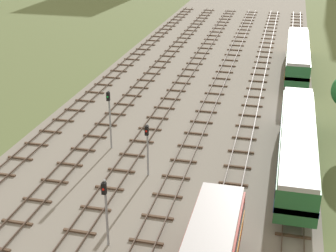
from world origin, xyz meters
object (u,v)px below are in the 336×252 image
(diesel_railcar_right_near, at_px, (297,143))
(signal_post_mid, at_px, (147,143))
(signal_post_near, at_px, (109,112))
(diesel_railcar_right_mid, at_px, (298,54))
(signal_post_nearest, at_px, (106,205))

(diesel_railcar_right_near, relative_size, signal_post_mid, 4.38)
(signal_post_near, xyz_separation_m, signal_post_mid, (4.76, -4.21, -0.58))
(diesel_railcar_right_mid, distance_m, signal_post_near, 32.85)
(diesel_railcar_right_mid, height_order, signal_post_nearest, signal_post_nearest)
(signal_post_nearest, bearing_deg, signal_post_mid, 90.00)
(diesel_railcar_right_near, height_order, signal_post_near, signal_post_near)
(diesel_railcar_right_near, xyz_separation_m, diesel_railcar_right_mid, (0.00, 28.74, 0.00))
(signal_post_nearest, xyz_separation_m, signal_post_near, (-4.76, 13.89, 0.43))
(diesel_railcar_right_mid, distance_m, signal_post_mid, 34.62)
(diesel_railcar_right_near, bearing_deg, diesel_railcar_right_mid, 90.00)
(diesel_railcar_right_near, bearing_deg, signal_post_near, 178.46)
(signal_post_near, height_order, signal_post_mid, signal_post_near)
(signal_post_near, bearing_deg, diesel_railcar_right_mid, 59.49)
(diesel_railcar_right_near, distance_m, signal_post_nearest, 17.96)
(signal_post_nearest, height_order, signal_post_mid, signal_post_nearest)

